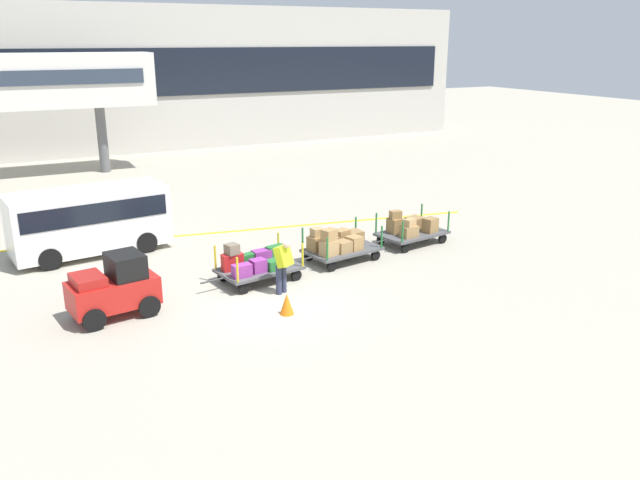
{
  "coord_description": "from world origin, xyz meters",
  "views": [
    {
      "loc": [
        -5.94,
        -14.56,
        6.64
      ],
      "look_at": [
        2.03,
        1.15,
        1.1
      ],
      "focal_mm": 35.92,
      "sensor_mm": 36.0,
      "label": 1
    }
  ],
  "objects_px": {
    "shuttle_van": "(89,217)",
    "baggage_cart_lead": "(255,264)",
    "baggage_cart_middle": "(338,244)",
    "safety_cone_near": "(287,304)",
    "baggage_cart_tail": "(411,229)",
    "baggage_tug": "(114,288)",
    "baggage_handler": "(283,264)"
  },
  "relations": [
    {
      "from": "shuttle_van",
      "to": "baggage_cart_lead",
      "type": "bearing_deg",
      "value": -51.28
    },
    {
      "from": "baggage_cart_middle",
      "to": "safety_cone_near",
      "type": "bearing_deg",
      "value": -135.99
    },
    {
      "from": "baggage_cart_middle",
      "to": "baggage_cart_tail",
      "type": "distance_m",
      "value": 3.09
    },
    {
      "from": "baggage_tug",
      "to": "baggage_cart_lead",
      "type": "distance_m",
      "value": 4.07
    },
    {
      "from": "baggage_handler",
      "to": "safety_cone_near",
      "type": "bearing_deg",
      "value": -110.07
    },
    {
      "from": "baggage_tug",
      "to": "baggage_handler",
      "type": "xyz_separation_m",
      "value": [
        4.33,
        -0.55,
        0.11
      ]
    },
    {
      "from": "baggage_cart_lead",
      "to": "baggage_handler",
      "type": "xyz_separation_m",
      "value": [
        0.32,
        -1.23,
        0.35
      ]
    },
    {
      "from": "baggage_cart_tail",
      "to": "shuttle_van",
      "type": "distance_m",
      "value": 10.54
    },
    {
      "from": "baggage_cart_lead",
      "to": "safety_cone_near",
      "type": "relative_size",
      "value": 5.59
    },
    {
      "from": "baggage_cart_tail",
      "to": "shuttle_van",
      "type": "bearing_deg",
      "value": 158.75
    },
    {
      "from": "baggage_cart_middle",
      "to": "baggage_cart_tail",
      "type": "bearing_deg",
      "value": 8.47
    },
    {
      "from": "baggage_cart_middle",
      "to": "shuttle_van",
      "type": "xyz_separation_m",
      "value": [
        -6.74,
        4.27,
        0.68
      ]
    },
    {
      "from": "baggage_cart_tail",
      "to": "safety_cone_near",
      "type": "bearing_deg",
      "value": -150.78
    },
    {
      "from": "baggage_cart_middle",
      "to": "baggage_handler",
      "type": "relative_size",
      "value": 1.97
    },
    {
      "from": "baggage_cart_middle",
      "to": "baggage_cart_tail",
      "type": "xyz_separation_m",
      "value": [
        3.06,
        0.46,
        -0.03
      ]
    },
    {
      "from": "baggage_cart_tail",
      "to": "baggage_cart_middle",
      "type": "bearing_deg",
      "value": -171.53
    },
    {
      "from": "baggage_cart_middle",
      "to": "baggage_tug",
      "type": "bearing_deg",
      "value": -170.57
    },
    {
      "from": "baggage_cart_middle",
      "to": "shuttle_van",
      "type": "distance_m",
      "value": 8.01
    },
    {
      "from": "shuttle_van",
      "to": "safety_cone_near",
      "type": "height_order",
      "value": "shuttle_van"
    },
    {
      "from": "baggage_handler",
      "to": "baggage_cart_middle",
      "type": "bearing_deg",
      "value": 32.97
    },
    {
      "from": "safety_cone_near",
      "to": "baggage_cart_tail",
      "type": "bearing_deg",
      "value": 29.22
    },
    {
      "from": "baggage_tug",
      "to": "baggage_cart_middle",
      "type": "xyz_separation_m",
      "value": [
        6.95,
        1.15,
        -0.2
      ]
    },
    {
      "from": "shuttle_van",
      "to": "baggage_handler",
      "type": "bearing_deg",
      "value": -55.38
    },
    {
      "from": "baggage_cart_lead",
      "to": "shuttle_van",
      "type": "bearing_deg",
      "value": 128.72
    },
    {
      "from": "baggage_tug",
      "to": "baggage_handler",
      "type": "distance_m",
      "value": 4.36
    },
    {
      "from": "baggage_handler",
      "to": "baggage_cart_lead",
      "type": "bearing_deg",
      "value": 104.67
    },
    {
      "from": "baggage_cart_tail",
      "to": "baggage_tug",
      "type": "bearing_deg",
      "value": -170.86
    },
    {
      "from": "baggage_cart_lead",
      "to": "baggage_cart_tail",
      "type": "relative_size",
      "value": 1.0
    },
    {
      "from": "baggage_tug",
      "to": "baggage_cart_middle",
      "type": "distance_m",
      "value": 7.05
    },
    {
      "from": "baggage_cart_lead",
      "to": "safety_cone_near",
      "type": "distance_m",
      "value": 2.53
    },
    {
      "from": "baggage_cart_lead",
      "to": "baggage_cart_tail",
      "type": "height_order",
      "value": "baggage_cart_lead"
    },
    {
      "from": "baggage_cart_lead",
      "to": "baggage_cart_middle",
      "type": "distance_m",
      "value": 2.98
    }
  ]
}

